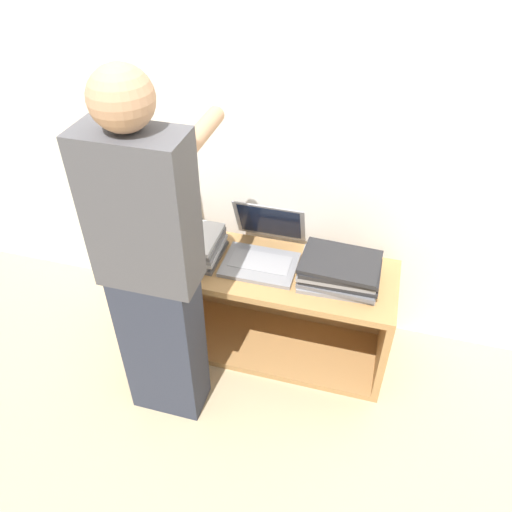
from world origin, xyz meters
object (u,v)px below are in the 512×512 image
object	(u,v)px
laptop_stack_left	(184,243)
laptop_stack_right	(340,270)
laptop_open	(263,250)
person	(152,271)

from	to	relation	value
laptop_stack_left	laptop_stack_right	bearing A→B (deg)	0.09
laptop_open	laptop_stack_right	xyz separation A→B (m)	(0.39, -0.06, 0.01)
laptop_stack_right	person	distance (m)	0.89
laptop_stack_right	person	size ratio (longest dim) A/B	0.23
laptop_open	person	world-z (taller)	person
person	laptop_stack_right	bearing A→B (deg)	32.94
person	laptop_stack_left	bearing A→B (deg)	98.16
laptop_open	laptop_stack_right	distance (m)	0.40
laptop_stack_left	person	size ratio (longest dim) A/B	0.23
laptop_stack_left	person	world-z (taller)	person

